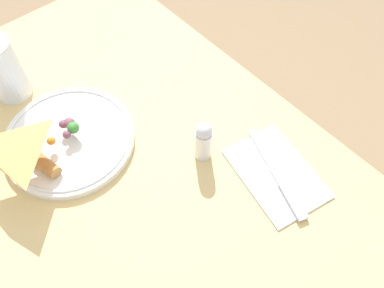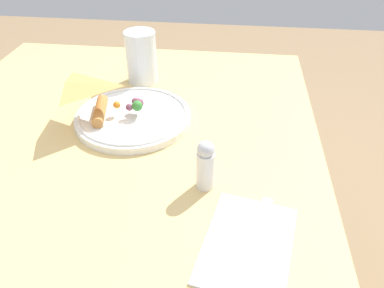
{
  "view_description": "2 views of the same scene",
  "coord_description": "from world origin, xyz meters",
  "px_view_note": "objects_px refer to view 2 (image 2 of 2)",
  "views": [
    {
      "loc": [
        -0.29,
        0.05,
        1.34
      ],
      "look_at": [
        -0.03,
        -0.18,
        0.8
      ],
      "focal_mm": 35.0,
      "sensor_mm": 36.0,
      "label": 1
    },
    {
      "loc": [
        -0.5,
        -0.24,
        1.18
      ],
      "look_at": [
        -0.01,
        -0.18,
        0.81
      ],
      "focal_mm": 35.0,
      "sensor_mm": 36.0,
      "label": 2
    }
  ],
  "objects_px": {
    "napkin_folded": "(248,244)",
    "butter_knife": "(246,247)",
    "plate_pizza": "(131,115)",
    "salt_shaker": "(205,165)",
    "milk_glass": "(141,59)",
    "dining_table": "(104,206)"
  },
  "relations": [
    {
      "from": "plate_pizza",
      "to": "napkin_folded",
      "type": "relative_size",
      "value": 1.24
    },
    {
      "from": "dining_table",
      "to": "napkin_folded",
      "type": "xyz_separation_m",
      "value": [
        -0.15,
        -0.28,
        0.1
      ]
    },
    {
      "from": "dining_table",
      "to": "napkin_folded",
      "type": "relative_size",
      "value": 5.62
    },
    {
      "from": "milk_glass",
      "to": "butter_knife",
      "type": "distance_m",
      "value": 0.57
    },
    {
      "from": "dining_table",
      "to": "butter_knife",
      "type": "xyz_separation_m",
      "value": [
        -0.16,
        -0.27,
        0.11
      ]
    },
    {
      "from": "plate_pizza",
      "to": "milk_glass",
      "type": "height_order",
      "value": "milk_glass"
    },
    {
      "from": "milk_glass",
      "to": "napkin_folded",
      "type": "distance_m",
      "value": 0.57
    },
    {
      "from": "dining_table",
      "to": "napkin_folded",
      "type": "bearing_deg",
      "value": -117.83
    },
    {
      "from": "napkin_folded",
      "to": "butter_knife",
      "type": "xyz_separation_m",
      "value": [
        -0.01,
        0.0,
        0.0
      ]
    },
    {
      "from": "dining_table",
      "to": "napkin_folded",
      "type": "distance_m",
      "value": 0.33
    },
    {
      "from": "plate_pizza",
      "to": "milk_glass",
      "type": "xyz_separation_m",
      "value": [
        0.19,
        0.02,
        0.05
      ]
    },
    {
      "from": "napkin_folded",
      "to": "salt_shaker",
      "type": "bearing_deg",
      "value": 31.83
    },
    {
      "from": "dining_table",
      "to": "salt_shaker",
      "type": "relative_size",
      "value": 11.98
    },
    {
      "from": "dining_table",
      "to": "milk_glass",
      "type": "bearing_deg",
      "value": -1.6
    },
    {
      "from": "plate_pizza",
      "to": "salt_shaker",
      "type": "relative_size",
      "value": 2.65
    },
    {
      "from": "salt_shaker",
      "to": "plate_pizza",
      "type": "bearing_deg",
      "value": 43.21
    },
    {
      "from": "napkin_folded",
      "to": "butter_knife",
      "type": "bearing_deg",
      "value": 160.01
    },
    {
      "from": "plate_pizza",
      "to": "butter_knife",
      "type": "bearing_deg",
      "value": -142.02
    },
    {
      "from": "dining_table",
      "to": "plate_pizza",
      "type": "bearing_deg",
      "value": -9.82
    },
    {
      "from": "milk_glass",
      "to": "butter_knife",
      "type": "height_order",
      "value": "milk_glass"
    },
    {
      "from": "plate_pizza",
      "to": "milk_glass",
      "type": "relative_size",
      "value": 1.91
    },
    {
      "from": "dining_table",
      "to": "salt_shaker",
      "type": "xyz_separation_m",
      "value": [
        -0.03,
        -0.2,
        0.15
      ]
    }
  ]
}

